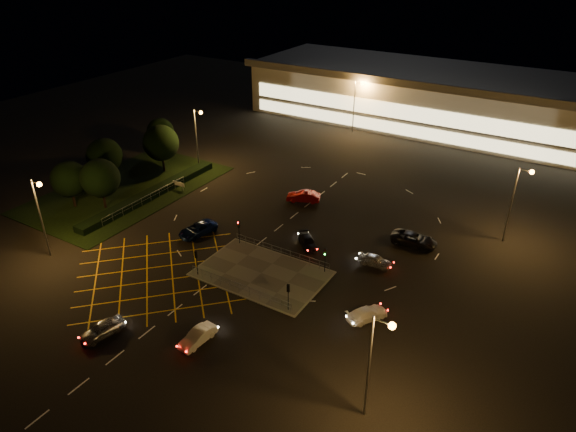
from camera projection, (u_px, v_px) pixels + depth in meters
The scene contains 27 objects.
ground at pixel (257, 261), 60.88m from camera, with size 180.00×180.00×0.00m, color black.
pedestrian_island at pixel (262, 273), 58.43m from camera, with size 14.00×9.00×0.12m, color #4C4944.
grass_verge at pixel (128, 189), 78.18m from camera, with size 18.00×30.00×0.08m, color black.
hedge at pixel (151, 194), 75.67m from camera, with size 2.00×26.00×1.00m, color black.
supermarket at pixel (427, 96), 104.89m from camera, with size 72.00×26.50×10.50m.
streetlight_sw at pixel (40, 208), 58.61m from camera, with size 1.78×0.56×10.03m.
streetlight_se at pixel (376, 355), 37.89m from camera, with size 1.78×0.56×10.03m.
streetlight_nw at pixel (198, 131), 82.06m from camera, with size 1.78×0.56×10.03m.
streetlight_ne at pixel (517, 195), 61.60m from camera, with size 1.78×0.56×10.03m.
streetlight_far_left at pixel (356, 99), 98.19m from camera, with size 1.78×0.56×10.03m.
signal_sw at pixel (196, 258), 57.08m from camera, with size 0.28×0.30×3.15m.
signal_se at pixel (288, 292), 51.59m from camera, with size 0.28×0.30×3.15m.
signal_nw at pixel (239, 227), 63.08m from camera, with size 0.28×0.30×3.15m.
signal_ne at pixel (325, 255), 57.59m from camera, with size 0.28×0.30×3.15m.
tree_a at pixel (69, 179), 71.04m from camera, with size 5.04×5.04×6.86m.
tree_b at pixel (104, 156), 77.82m from camera, with size 5.40×5.40×7.35m.
tree_c at pixel (161, 143), 81.85m from camera, with size 5.76×5.76×7.84m.
tree_d at pixel (160, 131), 89.54m from camera, with size 4.68×4.68×6.37m.
tree_e at pixel (100, 178), 70.56m from camera, with size 5.40×5.40×7.35m.
car_near_silver at pixel (102, 329), 49.08m from camera, with size 1.74×4.33×1.48m, color #A0A3A7.
car_queue_white at pixel (198, 336), 48.27m from camera, with size 1.42×4.06×1.34m, color white.
car_left_blue at pixel (198, 229), 66.00m from camera, with size 2.42×5.26×1.46m, color #0A1641.
car_far_dkgrey at pixel (308, 242), 63.50m from camera, with size 1.70×4.19×1.22m, color black.
car_right_silver at pixel (375, 260), 59.70m from camera, with size 1.60×3.98×1.35m, color silver.
car_circ_red at pixel (303, 196), 74.28m from camera, with size 1.68×4.82×1.59m, color maroon.
car_east_grey at pixel (414, 239), 63.69m from camera, with size 2.62×5.68×1.58m, color black.
car_approach_white at pixel (367, 314), 51.28m from camera, with size 1.79×4.40×1.28m, color white.
Camera 1 is at (29.69, -41.66, 33.62)m, focal length 32.00 mm.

